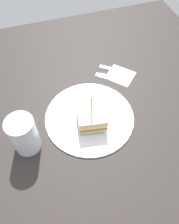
% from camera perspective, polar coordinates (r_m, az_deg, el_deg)
% --- Properties ---
extents(ground_plane, '(1.12, 1.12, 0.02)m').
position_cam_1_polar(ground_plane, '(0.71, 0.00, -1.83)').
color(ground_plane, '#2D2826').
extents(plate, '(0.28, 0.28, 0.01)m').
position_cam_1_polar(plate, '(0.70, 0.00, -1.17)').
color(plate, white).
rests_on(plate, ground_plane).
extents(sandwich_half_center, '(0.11, 0.10, 0.11)m').
position_cam_1_polar(sandwich_half_center, '(0.67, 0.84, -0.82)').
color(sandwich_half_center, beige).
rests_on(sandwich_half_center, plate).
extents(drink_glass, '(0.08, 0.08, 0.12)m').
position_cam_1_polar(drink_glass, '(0.63, -16.26, -5.83)').
color(drink_glass, beige).
rests_on(drink_glass, ground_plane).
extents(napkin, '(0.12, 0.12, 0.00)m').
position_cam_1_polar(napkin, '(0.83, 7.91, 9.28)').
color(napkin, beige).
rests_on(napkin, ground_plane).
extents(fork, '(0.08, 0.10, 0.00)m').
position_cam_1_polar(fork, '(0.82, 4.74, 8.93)').
color(fork, silver).
rests_on(fork, ground_plane).
extents(knife, '(0.08, 0.10, 0.00)m').
position_cam_1_polar(knife, '(0.85, 6.17, 10.91)').
color(knife, silver).
rests_on(knife, ground_plane).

